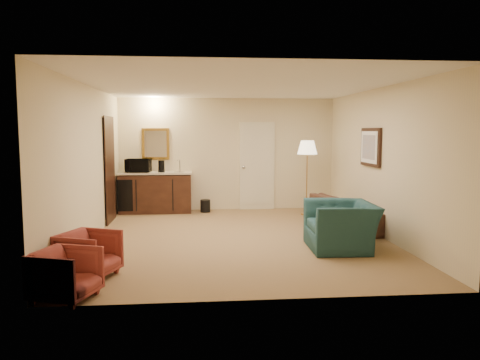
% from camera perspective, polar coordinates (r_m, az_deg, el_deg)
% --- Properties ---
extents(ground, '(6.00, 6.00, 0.00)m').
position_cam_1_polar(ground, '(8.16, -0.15, -7.06)').
color(ground, '#866344').
rests_on(ground, ground).
extents(room_walls, '(5.02, 6.01, 2.61)m').
position_cam_1_polar(room_walls, '(8.71, -1.25, 5.15)').
color(room_walls, beige).
rests_on(room_walls, ground).
extents(wetbar_cabinet, '(1.64, 0.58, 0.92)m').
position_cam_1_polar(wetbar_cabinet, '(10.77, -10.25, -1.49)').
color(wetbar_cabinet, '#3E2113').
rests_on(wetbar_cabinet, ground).
extents(sofa, '(1.12, 2.12, 0.80)m').
position_cam_1_polar(sofa, '(9.17, 12.98, -3.23)').
color(sofa, black).
rests_on(sofa, ground).
extents(teal_armchair, '(0.78, 1.16, 0.99)m').
position_cam_1_polar(teal_armchair, '(7.49, 12.23, -4.53)').
color(teal_armchair, '#1A3943').
rests_on(teal_armchair, ground).
extents(rose_chair_near, '(0.78, 0.81, 0.65)m').
position_cam_1_polar(rose_chair_near, '(6.26, -17.93, -8.35)').
color(rose_chair_near, brown).
rests_on(rose_chair_near, ground).
extents(rose_chair_far, '(0.73, 0.76, 0.62)m').
position_cam_1_polar(rose_chair_far, '(5.54, -20.47, -10.47)').
color(rose_chair_far, brown).
rests_on(rose_chair_far, ground).
extents(coffee_table, '(0.90, 0.72, 0.45)m').
position_cam_1_polar(coffee_table, '(9.03, 10.99, -4.44)').
color(coffee_table, black).
rests_on(coffee_table, ground).
extents(floor_lamp, '(0.54, 0.54, 1.65)m').
position_cam_1_polar(floor_lamp, '(10.39, 8.16, 0.29)').
color(floor_lamp, '#B2813B').
rests_on(floor_lamp, ground).
extents(waste_bin, '(0.24, 0.24, 0.28)m').
position_cam_1_polar(waste_bin, '(10.71, -4.25, -3.17)').
color(waste_bin, black).
rests_on(waste_bin, ground).
extents(microwave, '(0.57, 0.36, 0.37)m').
position_cam_1_polar(microwave, '(10.74, -12.30, 1.90)').
color(microwave, black).
rests_on(microwave, wetbar_cabinet).
extents(coffee_maker, '(0.18, 0.18, 0.27)m').
position_cam_1_polar(coffee_maker, '(10.67, -9.56, 1.66)').
color(coffee_maker, black).
rests_on(coffee_maker, wetbar_cabinet).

